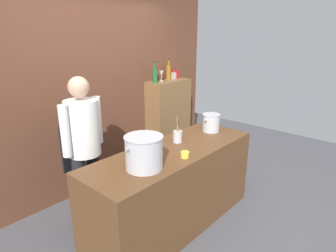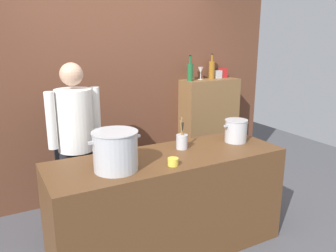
# 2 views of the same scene
# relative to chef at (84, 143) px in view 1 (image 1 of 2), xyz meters

# --- Properties ---
(ground_plane) EXTENTS (8.00, 8.00, 0.00)m
(ground_plane) POSITION_rel_chef_xyz_m (0.61, -0.72, -0.96)
(ground_plane) COLOR #4C4C51
(brick_back_panel) EXTENTS (4.40, 0.10, 3.00)m
(brick_back_panel) POSITION_rel_chef_xyz_m (0.61, 0.68, 0.54)
(brick_back_panel) COLOR brown
(brick_back_panel) RESTS_ON ground_plane
(prep_counter) EXTENTS (2.05, 0.70, 0.90)m
(prep_counter) POSITION_rel_chef_xyz_m (0.61, -0.72, -0.51)
(prep_counter) COLOR brown
(prep_counter) RESTS_ON ground_plane
(bar_cabinet) EXTENTS (0.76, 0.32, 1.35)m
(bar_cabinet) POSITION_rel_chef_xyz_m (1.87, 0.47, -0.29)
(bar_cabinet) COLOR brown
(bar_cabinet) RESTS_ON ground_plane
(chef) EXTENTS (0.52, 0.39, 1.66)m
(chef) POSITION_rel_chef_xyz_m (0.00, 0.00, 0.00)
(chef) COLOR black
(chef) RESTS_ON ground_plane
(stockpot_large) EXTENTS (0.41, 0.35, 0.30)m
(stockpot_large) POSITION_rel_chef_xyz_m (0.11, -0.80, 0.09)
(stockpot_large) COLOR #B7BABF
(stockpot_large) RESTS_ON prep_counter
(stockpot_small) EXTENTS (0.28, 0.22, 0.22)m
(stockpot_small) POSITION_rel_chef_xyz_m (1.37, -0.67, 0.04)
(stockpot_small) COLOR #B7BABF
(stockpot_small) RESTS_ON prep_counter
(utensil_crock) EXTENTS (0.10, 0.10, 0.29)m
(utensil_crock) POSITION_rel_chef_xyz_m (0.80, -0.61, 0.01)
(utensil_crock) COLOR #B7BABF
(utensil_crock) RESTS_ON prep_counter
(butter_jar) EXTENTS (0.09, 0.09, 0.06)m
(butter_jar) POSITION_rel_chef_xyz_m (0.53, -0.93, -0.03)
(butter_jar) COLOR yellow
(butter_jar) RESTS_ON prep_counter
(wine_bottle_green) EXTENTS (0.07, 0.07, 0.31)m
(wine_bottle_green) POSITION_rel_chef_xyz_m (1.55, 0.46, 0.50)
(wine_bottle_green) COLOR #1E592D
(wine_bottle_green) RESTS_ON bar_cabinet
(wine_bottle_amber) EXTENTS (0.08, 0.08, 0.32)m
(wine_bottle_amber) POSITION_rel_chef_xyz_m (1.93, 0.53, 0.51)
(wine_bottle_amber) COLOR #8C5919
(wine_bottle_amber) RESTS_ON bar_cabinet
(wine_glass_tall) EXTENTS (0.07, 0.07, 0.16)m
(wine_glass_tall) POSITION_rel_chef_xyz_m (1.74, 0.50, 0.50)
(wine_glass_tall) COLOR silver
(wine_glass_tall) RESTS_ON bar_cabinet
(spice_tin_silver) EXTENTS (0.09, 0.09, 0.10)m
(spice_tin_silver) POSITION_rel_chef_xyz_m (2.03, 0.53, 0.44)
(spice_tin_silver) COLOR #B2B2B7
(spice_tin_silver) RESTS_ON bar_cabinet
(spice_tin_red) EXTENTS (0.09, 0.09, 0.12)m
(spice_tin_red) POSITION_rel_chef_xyz_m (2.13, 0.54, 0.45)
(spice_tin_red) COLOR red
(spice_tin_red) RESTS_ON bar_cabinet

